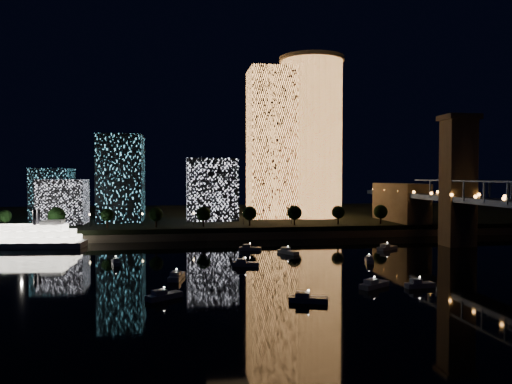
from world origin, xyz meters
TOP-DOWN VIEW (x-y plane):
  - ground at (0.00, 0.00)m, footprint 520.00×520.00m
  - far_bank at (0.00, 160.00)m, footprint 420.00×160.00m
  - seawall at (0.00, 82.00)m, footprint 420.00×6.00m
  - tower_cylindrical at (28.62, 128.92)m, footprint 34.00×34.00m
  - tower_rectangular at (7.59, 128.64)m, footprint 24.08×24.08m
  - midrise_blocks at (-64.46, 120.83)m, footprint 98.84×39.77m
  - riverboat at (-100.83, 70.20)m, footprint 50.05×14.34m
  - motorboats at (-0.44, 10.36)m, footprint 125.97×79.04m
  - esplanade_trees at (-27.91, 88.00)m, footprint 165.80×6.96m
  - street_lamps at (-34.00, 94.00)m, footprint 132.70×0.70m

SIDE VIEW (x-z plane):
  - ground at x=0.00m, z-range 0.00..0.00m
  - motorboats at x=-0.44m, z-range -0.58..2.20m
  - seawall at x=0.00m, z-range 0.00..3.00m
  - far_bank at x=0.00m, z-range 0.00..5.00m
  - riverboat at x=-100.83m, z-range -3.62..11.25m
  - street_lamps at x=-34.00m, z-range 6.20..11.85m
  - esplanade_trees at x=-27.91m, z-range 5.98..14.96m
  - midrise_blocks at x=-64.46m, z-range 0.73..41.81m
  - tower_rectangular at x=7.59m, z-range 5.00..81.62m
  - tower_cylindrical at x=28.62m, z-range 5.13..88.45m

